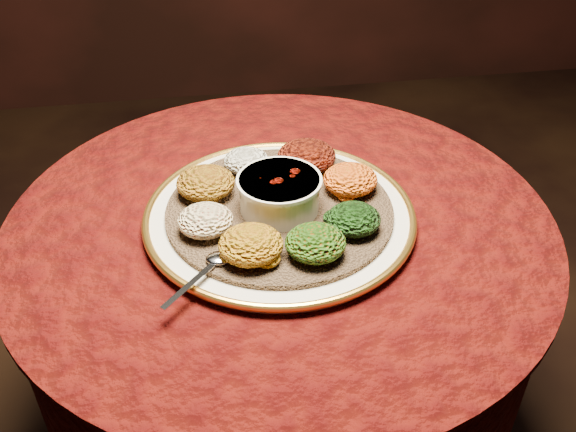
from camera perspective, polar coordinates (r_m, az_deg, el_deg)
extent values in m
cylinder|color=black|center=(1.40, -0.60, -13.08)|extent=(0.12, 0.12, 0.68)
cylinder|color=black|center=(1.15, -0.72, -1.43)|extent=(0.80, 0.80, 0.04)
cylinder|color=#3A0704|center=(1.24, -0.67, -6.69)|extent=(0.93, 0.93, 0.34)
cylinder|color=#3A0704|center=(1.13, -0.73, -0.36)|extent=(0.96, 0.96, 0.01)
cylinder|color=beige|center=(1.11, -0.76, -0.07)|extent=(0.59, 0.59, 0.02)
torus|color=gold|center=(1.11, -0.76, 0.22)|extent=(0.47, 0.47, 0.01)
cylinder|color=brown|center=(1.10, -0.76, 0.52)|extent=(0.51, 0.51, 0.01)
cylinder|color=silver|center=(1.08, -0.78, 2.01)|extent=(0.14, 0.14, 0.06)
cylinder|color=silver|center=(1.07, -0.79, 3.18)|extent=(0.14, 0.14, 0.01)
cylinder|color=#640A05|center=(1.07, -0.78, 2.80)|extent=(0.11, 0.11, 0.01)
ellipsoid|color=silver|center=(0.99, -6.09, -3.73)|extent=(0.04, 0.03, 0.01)
cube|color=silver|center=(0.95, -8.69, -6.04)|extent=(0.09, 0.10, 0.00)
ellipsoid|color=white|center=(1.19, -3.74, 4.92)|extent=(0.08, 0.08, 0.04)
ellipsoid|color=black|center=(1.19, 1.67, 5.33)|extent=(0.11, 0.10, 0.05)
ellipsoid|color=#B66E0F|center=(1.13, 5.55, 3.25)|extent=(0.10, 0.09, 0.05)
ellipsoid|color=black|center=(1.04, 5.87, -0.27)|extent=(0.09, 0.08, 0.04)
ellipsoid|color=#A0320A|center=(0.99, 2.46, -2.40)|extent=(0.10, 0.09, 0.05)
ellipsoid|color=#A15D0E|center=(0.98, -3.32, -2.56)|extent=(0.10, 0.10, 0.05)
ellipsoid|color=maroon|center=(1.04, -7.36, -0.39)|extent=(0.09, 0.09, 0.04)
ellipsoid|color=#835A0F|center=(1.13, -7.33, 2.93)|extent=(0.10, 0.10, 0.05)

